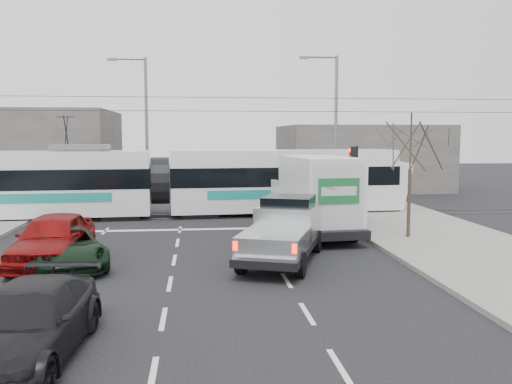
{
  "coord_description": "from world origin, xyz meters",
  "views": [
    {
      "loc": [
        -0.86,
        -18.37,
        4.26
      ],
      "look_at": [
        1.64,
        4.85,
        1.8
      ],
      "focal_mm": 38.0,
      "sensor_mm": 36.0,
      "label": 1
    }
  ],
  "objects": [
    {
      "name": "street_lamp_near",
      "position": [
        7.31,
        14.0,
        5.11
      ],
      "size": [
        2.38,
        0.25,
        9.0
      ],
      "color": "slate",
      "rests_on": "ground"
    },
    {
      "name": "silver_pickup",
      "position": [
        2.07,
        -0.31,
        1.05
      ],
      "size": [
        3.85,
        6.13,
        2.11
      ],
      "rotation": [
        0.0,
        0.0,
        -0.35
      ],
      "color": "black",
      "rests_on": "ground"
    },
    {
      "name": "street_lamp_far",
      "position": [
        -4.19,
        16.0,
        5.11
      ],
      "size": [
        2.38,
        0.25,
        9.0
      ],
      "color": "slate",
      "rests_on": "ground"
    },
    {
      "name": "bare_tree",
      "position": [
        7.6,
        2.5,
        3.79
      ],
      "size": [
        2.4,
        2.4,
        5.0
      ],
      "color": "#47382B",
      "rests_on": "ground"
    },
    {
      "name": "building_right",
      "position": [
        12.0,
        24.0,
        2.5
      ],
      "size": [
        12.0,
        10.0,
        5.0
      ],
      "primitive_type": "cube",
      "color": "slate",
      "rests_on": "ground"
    },
    {
      "name": "red_car",
      "position": [
        -5.65,
        -0.14,
        0.85
      ],
      "size": [
        2.16,
        5.05,
        1.7
      ],
      "primitive_type": "imported",
      "rotation": [
        0.0,
        0.0,
        -0.03
      ],
      "color": "maroon",
      "rests_on": "ground"
    },
    {
      "name": "traffic_signal",
      "position": [
        6.47,
        6.5,
        2.74
      ],
      "size": [
        0.44,
        0.44,
        3.6
      ],
      "color": "black",
      "rests_on": "ground"
    },
    {
      "name": "tram",
      "position": [
        -2.86,
        10.02,
        1.83
      ],
      "size": [
        25.4,
        4.05,
        5.16
      ],
      "rotation": [
        0.0,
        0.0,
        0.06
      ],
      "color": "white",
      "rests_on": "ground"
    },
    {
      "name": "sidewalk_right",
      "position": [
        9.0,
        0.0,
        0.07
      ],
      "size": [
        6.0,
        60.0,
        0.15
      ],
      "primitive_type": "cube",
      "color": "gray",
      "rests_on": "ground"
    },
    {
      "name": "navy_pickup",
      "position": [
        5.61,
        5.74,
        1.04
      ],
      "size": [
        3.36,
        5.29,
        2.1
      ],
      "rotation": [
        0.0,
        0.0,
        -0.34
      ],
      "color": "black",
      "rests_on": "ground"
    },
    {
      "name": "catenary",
      "position": [
        0.0,
        10.0,
        3.88
      ],
      "size": [
        60.0,
        0.2,
        7.0
      ],
      "color": "black",
      "rests_on": "ground"
    },
    {
      "name": "box_truck",
      "position": [
        4.09,
        4.14,
        1.67
      ],
      "size": [
        2.96,
        6.94,
        3.37
      ],
      "rotation": [
        0.0,
        0.0,
        0.1
      ],
      "color": "black",
      "rests_on": "ground"
    },
    {
      "name": "rails",
      "position": [
        0.0,
        10.0,
        0.01
      ],
      "size": [
        60.0,
        1.6,
        0.03
      ],
      "primitive_type": "cube",
      "color": "#33302D",
      "rests_on": "ground"
    },
    {
      "name": "ground",
      "position": [
        0.0,
        0.0,
        0.0
      ],
      "size": [
        120.0,
        120.0,
        0.0
      ],
      "primitive_type": "plane",
      "color": "black",
      "rests_on": "ground"
    },
    {
      "name": "green_car",
      "position": [
        -5.13,
        -0.62,
        0.65
      ],
      "size": [
        3.65,
        5.12,
        1.3
      ],
      "primitive_type": "imported",
      "rotation": [
        0.0,
        0.0,
        0.36
      ],
      "color": "black",
      "rests_on": "ground"
    },
    {
      "name": "dark_car",
      "position": [
        -4.11,
        -8.02,
        0.7
      ],
      "size": [
        2.28,
        4.94,
        1.4
      ],
      "primitive_type": "imported",
      "rotation": [
        0.0,
        0.0,
        -0.07
      ],
      "color": "black",
      "rests_on": "ground"
    },
    {
      "name": "building_left",
      "position": [
        -14.0,
        22.0,
        3.0
      ],
      "size": [
        14.0,
        10.0,
        6.0
      ],
      "primitive_type": "cube",
      "color": "slate",
      "rests_on": "ground"
    }
  ]
}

